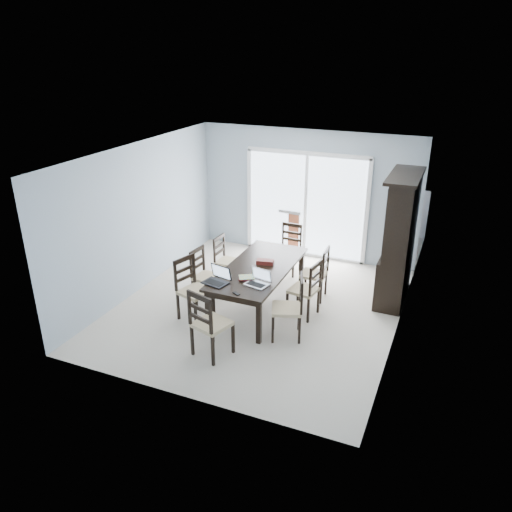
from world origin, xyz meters
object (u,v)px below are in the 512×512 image
Objects in this scene: chair_end_far at (290,243)px; game_box at (265,262)px; chair_right_near at (293,301)px; hot_tub at (278,217)px; chair_end_near at (206,318)px; chair_right_mid at (309,284)px; chair_left_far at (224,255)px; chair_left_mid at (203,269)px; laptop_silver at (256,282)px; chair_right_far at (319,268)px; laptop_dark at (215,280)px; china_hutch at (399,240)px; chair_left_near at (190,282)px; cell_phone at (236,293)px; dining_table at (259,271)px.

game_box is (0.07, -1.46, 0.21)m from chair_end_far.
chair_right_near is 4.30m from hot_tub.
chair_end_near is 3.22m from chair_end_far.
chair_end_far is at bearing 37.80° from chair_right_mid.
chair_end_far reaches higher than chair_left_far.
laptop_silver is (1.22, -0.53, 0.24)m from chair_left_mid.
chair_right_near is 1.11m from game_box.
laptop_dark is at bearing 139.24° from chair_right_far.
laptop_dark reaches higher than laptop_silver.
laptop_silver is at bearing 72.81° from chair_left_mid.
china_hutch is 2.02× the size of chair_end_far.
chair_end_near reaches higher than chair_end_far.
chair_left_mid reaches higher than laptop_dark.
chair_right_far reaches higher than chair_end_far.
chair_right_near is (1.71, 0.07, -0.01)m from chair_left_near.
chair_left_far is 8.44× the size of cell_phone.
chair_right_mid is 0.92× the size of chair_end_near.
chair_left_mid is at bearing -156.02° from china_hutch.
chair_right_near reaches higher than chair_left_far.
chair_left_far is at bearing 88.88° from chair_right_far.
hot_tub is (-0.53, 4.12, -0.35)m from laptop_dark.
game_box is at bearing 101.80° from chair_end_near.
china_hutch is 2.14m from chair_end_far.
chair_left_mid is at bearing 0.71° from chair_left_far.
chair_right_mid is (0.85, 0.05, -0.08)m from dining_table.
chair_right_near reaches higher than laptop_dark.
chair_end_far is at bearing 138.02° from chair_left_far.
cell_phone is (0.09, -2.61, 0.18)m from chair_end_far.
cell_phone is (1.03, -1.67, 0.21)m from chair_left_far.
chair_right_far is at bearing 94.51° from chair_left_far.
chair_left_near reaches higher than dining_table.
chair_end_near is (-0.11, -1.61, -0.03)m from dining_table.
chair_right_mid is at bearing 129.87° from chair_left_near.
chair_left_near is 1.20m from chair_end_near.
laptop_silver is (-1.80, -1.88, -0.26)m from china_hutch.
chair_end_far is 0.56× the size of hot_tub.
chair_left_near is 4.18× the size of game_box.
dining_table is 1.04m from chair_right_near.
chair_end_far is (0.09, 3.22, -0.06)m from chair_end_near.
chair_right_mid is 2.67× the size of laptop_dark.
laptop_silver is at bearing -73.98° from hot_tub.
chair_left_mid is at bearing -91.54° from hot_tub.
chair_left_far is at bearing 79.77° from chair_right_mid.
dining_table is 5.27× the size of laptop_dark.
chair_left_near is 1.01m from cell_phone.
laptop_dark is at bearing 24.59° from chair_left_far.
dining_table is 7.78× the size of game_box.
chair_left_near is at bearing -89.74° from hot_tub.
chair_end_near reaches higher than chair_left_mid.
laptop_dark is 0.21× the size of hot_tub.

